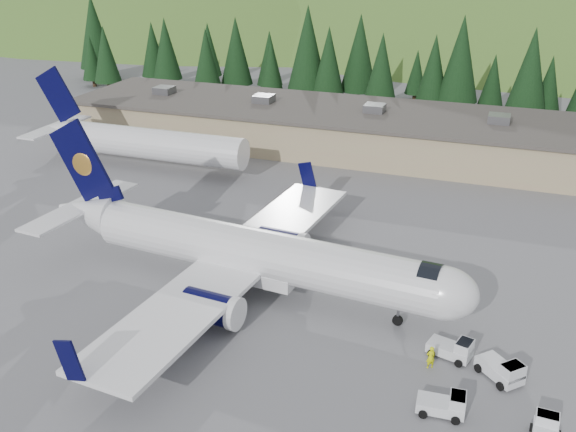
{
  "coord_description": "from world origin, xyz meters",
  "views": [
    {
      "loc": [
        16.63,
        -40.05,
        25.44
      ],
      "look_at": [
        0.0,
        6.0,
        4.0
      ],
      "focal_mm": 40.0,
      "sensor_mm": 36.0,
      "label": 1
    }
  ],
  "objects_px": {
    "baggage_tug_b": "(503,370)",
    "baggage_tug_d": "(445,404)",
    "baggage_tug_a": "(454,349)",
    "ramp_worker": "(431,357)",
    "second_airliner": "(135,141)",
    "airliner": "(249,253)",
    "terminal_building": "(335,128)"
  },
  "relations": [
    {
      "from": "second_airliner",
      "to": "baggage_tug_d",
      "type": "distance_m",
      "value": 50.89
    },
    {
      "from": "baggage_tug_a",
      "to": "baggage_tug_d",
      "type": "xyz_separation_m",
      "value": [
        0.18,
        -5.67,
        -0.02
      ]
    },
    {
      "from": "terminal_building",
      "to": "baggage_tug_d",
      "type": "height_order",
      "value": "terminal_building"
    },
    {
      "from": "airliner",
      "to": "ramp_worker",
      "type": "relative_size",
      "value": 22.36
    },
    {
      "from": "baggage_tug_b",
      "to": "baggage_tug_d",
      "type": "xyz_separation_m",
      "value": [
        -2.96,
        -4.35,
        -0.06
      ]
    },
    {
      "from": "ramp_worker",
      "to": "baggage_tug_d",
      "type": "bearing_deg",
      "value": 76.47
    },
    {
      "from": "ramp_worker",
      "to": "baggage_tug_a",
      "type": "bearing_deg",
      "value": -161.45
    },
    {
      "from": "second_airliner",
      "to": "baggage_tug_b",
      "type": "relative_size",
      "value": 8.67
    },
    {
      "from": "baggage_tug_b",
      "to": "second_airliner",
      "type": "bearing_deg",
      "value": -167.84
    },
    {
      "from": "terminal_building",
      "to": "baggage_tug_d",
      "type": "bearing_deg",
      "value": -66.88
    },
    {
      "from": "second_airliner",
      "to": "ramp_worker",
      "type": "height_order",
      "value": "second_airliner"
    },
    {
      "from": "baggage_tug_d",
      "to": "baggage_tug_a",
      "type": "bearing_deg",
      "value": 88.57
    },
    {
      "from": "airliner",
      "to": "baggage_tug_b",
      "type": "bearing_deg",
      "value": -9.48
    },
    {
      "from": "airliner",
      "to": "second_airliner",
      "type": "xyz_separation_m",
      "value": [
        -23.87,
        21.91,
        0.13
      ]
    },
    {
      "from": "baggage_tug_a",
      "to": "baggage_tug_d",
      "type": "distance_m",
      "value": 5.68
    },
    {
      "from": "baggage_tug_d",
      "to": "ramp_worker",
      "type": "relative_size",
      "value": 1.74
    },
    {
      "from": "second_airliner",
      "to": "terminal_building",
      "type": "relative_size",
      "value": 0.39
    },
    {
      "from": "baggage_tug_b",
      "to": "baggage_tug_d",
      "type": "relative_size",
      "value": 1.13
    },
    {
      "from": "airliner",
      "to": "ramp_worker",
      "type": "height_order",
      "value": "airliner"
    },
    {
      "from": "second_airliner",
      "to": "terminal_building",
      "type": "height_order",
      "value": "second_airliner"
    },
    {
      "from": "second_airliner",
      "to": "baggage_tug_a",
      "type": "xyz_separation_m",
      "value": [
        39.91,
        -25.57,
        -2.65
      ]
    },
    {
      "from": "baggage_tug_b",
      "to": "airliner",
      "type": "bearing_deg",
      "value": -150.43
    },
    {
      "from": "baggage_tug_d",
      "to": "ramp_worker",
      "type": "bearing_deg",
      "value": 106.46
    },
    {
      "from": "baggage_tug_d",
      "to": "airliner",
      "type": "bearing_deg",
      "value": 146.83
    },
    {
      "from": "ramp_worker",
      "to": "airliner",
      "type": "bearing_deg",
      "value": -52.9
    },
    {
      "from": "baggage_tug_a",
      "to": "baggage_tug_b",
      "type": "height_order",
      "value": "baggage_tug_b"
    },
    {
      "from": "baggage_tug_b",
      "to": "baggage_tug_a",
      "type": "bearing_deg",
      "value": -158.7
    },
    {
      "from": "baggage_tug_b",
      "to": "ramp_worker",
      "type": "relative_size",
      "value": 1.96
    },
    {
      "from": "terminal_building",
      "to": "ramp_worker",
      "type": "distance_m",
      "value": 47.1
    },
    {
      "from": "airliner",
      "to": "baggage_tug_b",
      "type": "relative_size",
      "value": 11.39
    },
    {
      "from": "baggage_tug_a",
      "to": "airliner",
      "type": "bearing_deg",
      "value": -177.9
    },
    {
      "from": "second_airliner",
      "to": "terminal_building",
      "type": "distance_m",
      "value": 25.55
    }
  ]
}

